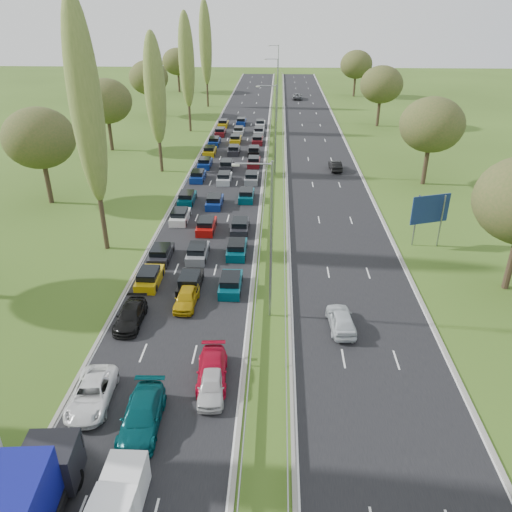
{
  "coord_description": "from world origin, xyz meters",
  "views": [
    {
      "loc": [
        4.86,
        11.2,
        21.12
      ],
      "look_at": [
        3.13,
        49.96,
        1.5
      ],
      "focal_mm": 35.0,
      "sensor_mm": 36.0,
      "label": 1
    }
  ],
  "objects_px": {
    "near_car_2": "(92,394)",
    "near_car_3": "(130,316)",
    "direction_sign": "(430,211)",
    "white_van_rear": "(119,501)"
  },
  "relations": [
    {
      "from": "near_car_2",
      "to": "near_car_3",
      "type": "height_order",
      "value": "near_car_2"
    },
    {
      "from": "near_car_3",
      "to": "direction_sign",
      "type": "relative_size",
      "value": 0.86
    },
    {
      "from": "near_car_2",
      "to": "white_van_rear",
      "type": "bearing_deg",
      "value": -66.05
    },
    {
      "from": "direction_sign",
      "to": "white_van_rear",
      "type": "bearing_deg",
      "value": -125.62
    },
    {
      "from": "near_car_3",
      "to": "near_car_2",
      "type": "bearing_deg",
      "value": -90.64
    },
    {
      "from": "near_car_2",
      "to": "white_van_rear",
      "type": "distance_m",
      "value": 8.03
    },
    {
      "from": "near_car_3",
      "to": "direction_sign",
      "type": "height_order",
      "value": "direction_sign"
    },
    {
      "from": "near_car_2",
      "to": "near_car_3",
      "type": "relative_size",
      "value": 1.09
    },
    {
      "from": "near_car_3",
      "to": "white_van_rear",
      "type": "xyz_separation_m",
      "value": [
        3.71,
        -15.39,
        0.3
      ]
    },
    {
      "from": "near_car_2",
      "to": "direction_sign",
      "type": "relative_size",
      "value": 0.94
    }
  ]
}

